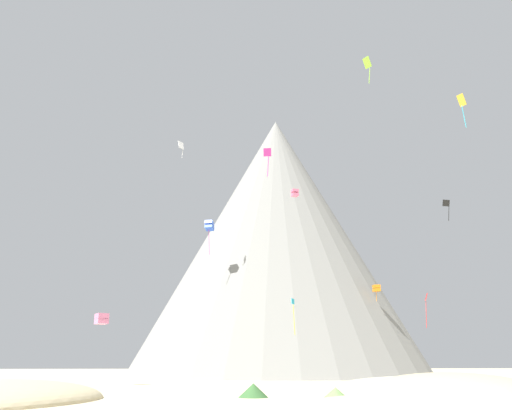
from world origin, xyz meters
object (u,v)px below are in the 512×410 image
at_px(kite_orange_mid, 376,288).
at_px(kite_black_mid, 447,205).
at_px(bush_mid_center, 401,383).
at_px(kite_green_low, 322,323).
at_px(bush_low_patch, 336,396).
at_px(kite_cyan_low, 293,311).
at_px(kite_yellow_low, 243,337).
at_px(kite_lime_high, 367,65).
at_px(rock_massif, 277,253).
at_px(kite_rainbow_mid, 295,193).
at_px(kite_gold_high, 462,103).
at_px(kite_white_high, 181,146).
at_px(kite_blue_mid, 209,226).
at_px(kite_red_low, 426,302).
at_px(bush_far_right, 253,390).
at_px(kite_magenta_high, 267,156).
at_px(kite_pink_low, 102,319).

bearing_deg(kite_orange_mid, kite_black_mid, 4.98).
bearing_deg(bush_mid_center, kite_green_low, 88.10).
xyz_separation_m(bush_low_patch, kite_cyan_low, (4.01, 36.24, 8.42)).
height_order(kite_yellow_low, kite_cyan_low, kite_cyan_low).
relative_size(bush_mid_center, kite_lime_high, 0.60).
xyz_separation_m(rock_massif, kite_rainbow_mid, (-4.38, -45.16, -1.06)).
distance_m(kite_green_low, kite_gold_high, 44.47).
height_order(kite_white_high, kite_lime_high, kite_lime_high).
xyz_separation_m(kite_blue_mid, kite_orange_mid, (28.67, 1.05, -9.94)).
height_order(kite_rainbow_mid, kite_red_low, kite_rainbow_mid).
distance_m(rock_massif, kite_green_low, 24.19).
height_order(kite_green_low, kite_gold_high, kite_gold_high).
distance_m(bush_low_patch, kite_red_low, 52.63).
xyz_separation_m(kite_black_mid, kite_blue_mid, (-29.75, 25.24, 2.67)).
bearing_deg(kite_gold_high, kite_lime_high, 60.51).
xyz_separation_m(kite_green_low, kite_yellow_low, (-13.42, -1.43, -2.48)).
bearing_deg(kite_rainbow_mid, rock_massif, -15.96).
xyz_separation_m(rock_massif, kite_orange_mid, (14.26, -19.23, -9.44)).
height_order(bush_far_right, kite_magenta_high, kite_magenta_high).
bearing_deg(kite_orange_mid, kite_rainbow_mid, -33.07).
bearing_deg(kite_gold_high, rock_massif, 21.15).
relative_size(kite_rainbow_mid, kite_lime_high, 0.25).
relative_size(kite_black_mid, kite_orange_mid, 1.01).
height_order(kite_rainbow_mid, kite_magenta_high, kite_magenta_high).
xyz_separation_m(bush_far_right, kite_cyan_low, (8.18, 27.89, 8.44)).
xyz_separation_m(bush_low_patch, kite_rainbow_mid, (3.40, 30.31, 22.49)).
height_order(bush_low_patch, kite_gold_high, kite_gold_high).
bearing_deg(kite_yellow_low, kite_rainbow_mid, 149.26).
bearing_deg(kite_black_mid, bush_low_patch, -74.54).
relative_size(bush_mid_center, kite_green_low, 1.76).
distance_m(rock_massif, kite_red_low, 37.87).
distance_m(kite_black_mid, kite_cyan_low, 23.93).
bearing_deg(rock_massif, bush_low_patch, -95.89).
height_order(bush_mid_center, kite_white_high, kite_white_high).
relative_size(bush_mid_center, kite_gold_high, 0.54).
xyz_separation_m(bush_low_patch, kite_black_mid, (23.12, 29.95, 21.39)).
relative_size(bush_far_right, kite_cyan_low, 0.49).
bearing_deg(kite_rainbow_mid, bush_far_right, 150.56).
bearing_deg(kite_gold_high, kite_pink_low, 81.47).
relative_size(kite_blue_mid, kite_rainbow_mid, 6.32).
xyz_separation_m(rock_massif, kite_red_low, (17.89, -30.76, -12.96)).
height_order(rock_massif, kite_gold_high, rock_massif).
xyz_separation_m(kite_green_low, kite_gold_high, (8.47, -37.53, 22.29)).
relative_size(kite_blue_mid, kite_orange_mid, 2.07).
bearing_deg(bush_low_patch, kite_black_mid, 52.34).
distance_m(bush_far_right, kite_rainbow_mid, 32.35).
height_order(kite_green_low, kite_red_low, kite_red_low).
bearing_deg(kite_magenta_high, kite_red_low, -97.45).
height_order(kite_pink_low, kite_rainbow_mid, kite_rainbow_mid).
distance_m(kite_rainbow_mid, kite_cyan_low, 15.29).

